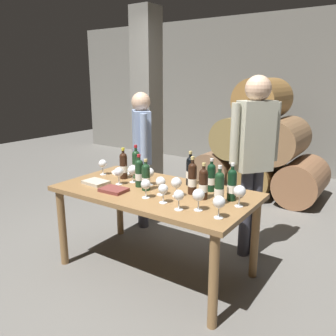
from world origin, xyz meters
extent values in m
plane|color=#66635E|center=(0.00, 0.00, 0.00)|extent=(14.00, 14.00, 0.00)
cube|color=slate|center=(0.00, 4.20, 1.40)|extent=(10.00, 0.24, 2.80)
cylinder|color=#846145|center=(-0.63, 2.60, 0.30)|extent=(0.60, 0.90, 0.60)
cylinder|color=olive|center=(0.00, 2.60, 0.30)|extent=(0.60, 0.90, 0.60)
cylinder|color=brown|center=(0.63, 2.60, 0.30)|extent=(0.60, 0.90, 0.60)
cylinder|color=olive|center=(-0.32, 2.60, 0.85)|extent=(0.60, 0.90, 0.60)
cylinder|color=brown|center=(0.32, 2.60, 0.85)|extent=(0.60, 0.90, 0.60)
cylinder|color=olive|center=(0.00, 2.60, 1.39)|extent=(0.60, 0.90, 0.60)
cube|color=slate|center=(-1.30, 1.60, 1.30)|extent=(0.32, 0.32, 2.60)
cube|color=olive|center=(0.00, 0.00, 0.74)|extent=(1.70, 0.90, 0.04)
cylinder|color=olive|center=(-0.77, -0.39, 0.36)|extent=(0.07, 0.07, 0.72)
cylinder|color=olive|center=(0.77, -0.39, 0.36)|extent=(0.07, 0.07, 0.72)
cylinder|color=olive|center=(-0.77, 0.39, 0.36)|extent=(0.07, 0.07, 0.72)
cylinder|color=olive|center=(0.77, 0.39, 0.36)|extent=(0.07, 0.07, 0.72)
cylinder|color=black|center=(0.65, 0.13, 0.87)|extent=(0.07, 0.07, 0.21)
sphere|color=black|center=(0.65, 0.13, 0.98)|extent=(0.07, 0.07, 0.07)
cylinder|color=black|center=(0.65, 0.13, 1.00)|extent=(0.03, 0.03, 0.07)
cylinder|color=silver|center=(0.65, 0.13, 1.05)|extent=(0.03, 0.03, 0.02)
cylinder|color=silver|center=(0.65, 0.13, 0.85)|extent=(0.07, 0.07, 0.06)
cylinder|color=black|center=(0.41, 0.24, 0.86)|extent=(0.07, 0.07, 0.20)
sphere|color=black|center=(0.41, 0.24, 0.96)|extent=(0.07, 0.07, 0.07)
cylinder|color=black|center=(0.41, 0.24, 0.99)|extent=(0.03, 0.03, 0.06)
cylinder|color=silver|center=(0.41, 0.24, 1.03)|extent=(0.03, 0.03, 0.02)
cylinder|color=silver|center=(0.41, 0.24, 0.85)|extent=(0.07, 0.07, 0.06)
cylinder|color=black|center=(0.18, 0.29, 0.87)|extent=(0.07, 0.07, 0.22)
sphere|color=black|center=(0.18, 0.29, 0.98)|extent=(0.07, 0.07, 0.07)
cylinder|color=black|center=(0.18, 0.29, 1.01)|extent=(0.03, 0.03, 0.07)
cylinder|color=tan|center=(0.18, 0.29, 1.06)|extent=(0.03, 0.03, 0.02)
cylinder|color=silver|center=(0.18, 0.29, 0.86)|extent=(0.07, 0.07, 0.06)
cylinder|color=black|center=(-0.45, 0.12, 0.86)|extent=(0.07, 0.07, 0.21)
sphere|color=black|center=(-0.45, 0.12, 0.97)|extent=(0.07, 0.07, 0.07)
cylinder|color=black|center=(-0.45, 0.12, 1.00)|extent=(0.03, 0.03, 0.07)
cylinder|color=gold|center=(-0.45, 0.12, 1.05)|extent=(0.03, 0.03, 0.02)
cylinder|color=silver|center=(-0.45, 0.12, 0.85)|extent=(0.07, 0.07, 0.06)
cylinder|color=#19381E|center=(0.61, -0.01, 0.87)|extent=(0.07, 0.07, 0.21)
sphere|color=#19381E|center=(0.61, -0.01, 0.98)|extent=(0.07, 0.07, 0.07)
cylinder|color=#19381E|center=(0.61, -0.01, 1.01)|extent=(0.03, 0.03, 0.07)
cylinder|color=silver|center=(0.61, -0.01, 1.05)|extent=(0.03, 0.03, 0.02)
cylinder|color=silver|center=(0.61, -0.01, 0.86)|extent=(0.07, 0.07, 0.06)
cylinder|color=#19381E|center=(-0.06, -0.05, 0.86)|extent=(0.07, 0.07, 0.19)
sphere|color=#19381E|center=(-0.06, -0.05, 0.96)|extent=(0.07, 0.07, 0.07)
cylinder|color=#19381E|center=(-0.06, -0.05, 0.98)|extent=(0.03, 0.03, 0.06)
cylinder|color=tan|center=(-0.06, -0.05, 1.02)|extent=(0.03, 0.03, 0.02)
cylinder|color=silver|center=(-0.06, -0.05, 0.85)|extent=(0.07, 0.07, 0.06)
cylinder|color=#19381E|center=(-0.17, 0.00, 0.86)|extent=(0.07, 0.07, 0.20)
sphere|color=#19381E|center=(-0.17, 0.00, 0.97)|extent=(0.07, 0.07, 0.07)
cylinder|color=#19381E|center=(-0.17, 0.00, 1.00)|extent=(0.03, 0.03, 0.06)
cylinder|color=#B21E23|center=(-0.17, 0.00, 1.04)|extent=(0.03, 0.03, 0.02)
cylinder|color=silver|center=(-0.17, 0.00, 0.85)|extent=(0.07, 0.07, 0.06)
cylinder|color=black|center=(0.31, 0.09, 0.87)|extent=(0.07, 0.07, 0.22)
sphere|color=black|center=(0.31, 0.09, 0.99)|extent=(0.07, 0.07, 0.07)
cylinder|color=black|center=(0.31, 0.09, 1.02)|extent=(0.03, 0.03, 0.07)
cylinder|color=tan|center=(0.31, 0.09, 1.06)|extent=(0.03, 0.03, 0.03)
cylinder|color=silver|center=(0.31, 0.09, 0.86)|extent=(0.07, 0.07, 0.07)
cylinder|color=black|center=(0.45, 0.03, 0.86)|extent=(0.07, 0.07, 0.21)
sphere|color=black|center=(0.45, 0.03, 0.97)|extent=(0.07, 0.07, 0.07)
cylinder|color=black|center=(0.45, 0.03, 1.00)|extent=(0.03, 0.03, 0.06)
cylinder|color=tan|center=(0.45, 0.03, 1.04)|extent=(0.03, 0.03, 0.02)
cylinder|color=silver|center=(0.45, 0.03, 0.85)|extent=(0.07, 0.07, 0.06)
cylinder|color=#19381E|center=(-0.37, 0.20, 0.87)|extent=(0.07, 0.07, 0.22)
sphere|color=#19381E|center=(-0.37, 0.20, 0.99)|extent=(0.07, 0.07, 0.07)
cylinder|color=#19381E|center=(-0.37, 0.20, 1.02)|extent=(0.03, 0.03, 0.07)
cylinder|color=#B21E23|center=(-0.37, 0.20, 1.07)|extent=(0.03, 0.03, 0.03)
cylinder|color=silver|center=(-0.37, 0.20, 0.86)|extent=(0.07, 0.07, 0.07)
cylinder|color=white|center=(0.06, -0.21, 0.76)|extent=(0.06, 0.06, 0.00)
cylinder|color=white|center=(0.06, -0.21, 0.80)|extent=(0.01, 0.01, 0.07)
sphere|color=white|center=(0.06, -0.21, 0.87)|extent=(0.08, 0.08, 0.08)
cylinder|color=white|center=(-0.30, 0.06, 0.76)|extent=(0.06, 0.06, 0.00)
cylinder|color=white|center=(-0.30, 0.06, 0.80)|extent=(0.01, 0.01, 0.07)
sphere|color=white|center=(-0.30, 0.06, 0.88)|extent=(0.09, 0.09, 0.09)
cylinder|color=white|center=(0.24, -0.04, 0.76)|extent=(0.06, 0.06, 0.00)
cylinder|color=white|center=(0.24, -0.04, 0.80)|extent=(0.01, 0.01, 0.07)
sphere|color=white|center=(0.24, -0.04, 0.88)|extent=(0.09, 0.09, 0.09)
cylinder|color=white|center=(0.42, -0.28, 0.76)|extent=(0.06, 0.06, 0.00)
cylinder|color=white|center=(0.42, -0.28, 0.80)|extent=(0.01, 0.01, 0.07)
sphere|color=white|center=(0.42, -0.28, 0.87)|extent=(0.08, 0.08, 0.08)
cylinder|color=white|center=(-0.12, 0.08, 0.76)|extent=(0.06, 0.06, 0.00)
cylinder|color=white|center=(-0.12, 0.08, 0.80)|extent=(0.01, 0.01, 0.07)
sphere|color=white|center=(-0.12, 0.08, 0.88)|extent=(0.08, 0.08, 0.08)
cylinder|color=white|center=(-0.36, -0.05, 0.76)|extent=(0.06, 0.06, 0.00)
cylinder|color=white|center=(-0.36, -0.05, 0.80)|extent=(0.01, 0.01, 0.07)
sphere|color=white|center=(-0.36, -0.05, 0.88)|extent=(0.08, 0.08, 0.08)
cylinder|color=white|center=(0.75, 0.03, 0.76)|extent=(0.06, 0.06, 0.00)
cylinder|color=white|center=(0.75, 0.03, 0.80)|extent=(0.01, 0.01, 0.07)
sphere|color=white|center=(0.75, 0.03, 0.88)|extent=(0.09, 0.09, 0.09)
cylinder|color=white|center=(0.54, -0.21, 0.76)|extent=(0.06, 0.06, 0.00)
cylinder|color=white|center=(0.54, -0.21, 0.80)|extent=(0.01, 0.01, 0.07)
sphere|color=white|center=(0.54, -0.21, 0.88)|extent=(0.09, 0.09, 0.09)
cylinder|color=white|center=(0.24, -0.22, 0.76)|extent=(0.06, 0.06, 0.00)
cylinder|color=white|center=(0.24, -0.22, 0.80)|extent=(0.01, 0.01, 0.07)
sphere|color=white|center=(0.24, -0.22, 0.87)|extent=(0.08, 0.08, 0.08)
cylinder|color=white|center=(-0.71, 0.10, 0.76)|extent=(0.06, 0.06, 0.00)
cylinder|color=white|center=(-0.71, 0.10, 0.80)|extent=(0.01, 0.01, 0.07)
sphere|color=white|center=(-0.71, 0.10, 0.87)|extent=(0.08, 0.08, 0.08)
cylinder|color=white|center=(0.12, -0.08, 0.76)|extent=(0.06, 0.06, 0.00)
cylinder|color=white|center=(0.12, -0.08, 0.80)|extent=(0.01, 0.01, 0.07)
sphere|color=white|center=(0.12, -0.08, 0.87)|extent=(0.08, 0.08, 0.08)
cylinder|color=white|center=(0.72, -0.25, 0.76)|extent=(0.06, 0.06, 0.00)
cylinder|color=white|center=(0.72, -0.25, 0.80)|extent=(0.01, 0.01, 0.07)
sphere|color=white|center=(0.72, -0.25, 0.88)|extent=(0.09, 0.09, 0.09)
cube|color=#B2A893|center=(-0.55, -0.16, 0.77)|extent=(0.23, 0.17, 0.03)
cube|color=brown|center=(-0.26, -0.23, 0.77)|extent=(0.23, 0.17, 0.03)
cylinder|color=white|center=(-0.58, 0.26, 0.77)|extent=(0.24, 0.24, 0.01)
cylinder|color=#383842|center=(0.62, 0.79, 0.43)|extent=(0.11, 0.11, 0.85)
cylinder|color=#383842|center=(0.55, 0.71, 0.43)|extent=(0.11, 0.11, 0.85)
cube|color=#B2B29E|center=(0.58, 0.75, 1.17)|extent=(0.34, 0.36, 0.64)
cylinder|color=#B2B29E|center=(0.71, 0.92, 1.21)|extent=(0.08, 0.08, 0.54)
cylinder|color=#B2B29E|center=(0.46, 0.58, 1.21)|extent=(0.08, 0.08, 0.54)
sphere|color=tan|center=(0.58, 0.75, 1.60)|extent=(0.23, 0.23, 0.23)
cylinder|color=#383842|center=(-0.74, 0.76, 0.38)|extent=(0.11, 0.11, 0.77)
cylinder|color=#383842|center=(-0.67, 0.68, 0.38)|extent=(0.11, 0.11, 0.77)
cube|color=#8499BC|center=(-0.71, 0.72, 1.06)|extent=(0.35, 0.35, 0.58)
cylinder|color=#8499BC|center=(-0.85, 0.87, 1.08)|extent=(0.08, 0.08, 0.49)
cylinder|color=#8499BC|center=(-0.56, 0.57, 1.08)|extent=(0.08, 0.08, 0.49)
sphere|color=tan|center=(-0.71, 0.72, 1.44)|extent=(0.21, 0.21, 0.21)
camera|label=1|loc=(1.68, -2.28, 1.69)|focal=37.11mm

